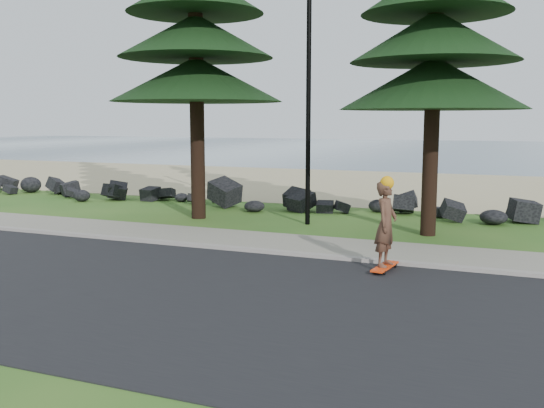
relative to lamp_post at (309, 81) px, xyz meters
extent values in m
plane|color=#2A5B1C|center=(0.00, -3.20, -4.13)|extent=(160.00, 160.00, 0.00)
cube|color=black|center=(0.00, -7.70, -4.12)|extent=(160.00, 7.00, 0.02)
cube|color=gray|center=(0.00, -4.10, -4.08)|extent=(160.00, 0.20, 0.10)
cube|color=gray|center=(0.00, -3.00, -4.09)|extent=(160.00, 2.00, 0.08)
cube|color=tan|center=(0.00, 11.30, -4.13)|extent=(160.00, 15.00, 0.01)
cube|color=#2F475B|center=(0.00, 47.80, -4.13)|extent=(160.00, 58.00, 0.01)
cylinder|color=black|center=(-3.50, -0.20, 2.37)|extent=(0.44, 0.44, 13.00)
cylinder|color=black|center=(3.50, -0.40, 1.87)|extent=(0.40, 0.40, 12.00)
cylinder|color=black|center=(0.00, 0.00, -0.13)|extent=(0.14, 0.14, 8.00)
cube|color=#F23B0E|center=(3.23, -4.70, -4.03)|extent=(0.38, 1.05, 0.03)
imported|color=#4F3224|center=(3.23, -4.70, -3.16)|extent=(0.49, 0.67, 1.71)
sphere|color=#EF9F0D|center=(3.23, -4.70, -2.34)|extent=(0.27, 0.27, 0.27)
camera|label=1|loc=(5.57, -16.59, -1.10)|focal=40.00mm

